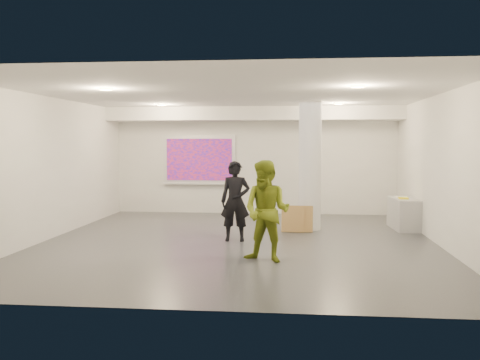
# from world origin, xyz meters

# --- Properties ---
(floor) EXTENTS (8.00, 9.00, 0.01)m
(floor) POSITION_xyz_m (0.00, 0.00, 0.00)
(floor) COLOR #383B40
(floor) RESTS_ON ground
(ceiling) EXTENTS (8.00, 9.00, 0.01)m
(ceiling) POSITION_xyz_m (0.00, 0.00, 3.00)
(ceiling) COLOR white
(ceiling) RESTS_ON floor
(wall_back) EXTENTS (8.00, 0.01, 3.00)m
(wall_back) POSITION_xyz_m (0.00, 4.50, 1.50)
(wall_back) COLOR silver
(wall_back) RESTS_ON floor
(wall_front) EXTENTS (8.00, 0.01, 3.00)m
(wall_front) POSITION_xyz_m (0.00, -4.50, 1.50)
(wall_front) COLOR silver
(wall_front) RESTS_ON floor
(wall_left) EXTENTS (0.01, 9.00, 3.00)m
(wall_left) POSITION_xyz_m (-4.00, 0.00, 1.50)
(wall_left) COLOR silver
(wall_left) RESTS_ON floor
(wall_right) EXTENTS (0.01, 9.00, 3.00)m
(wall_right) POSITION_xyz_m (4.00, 0.00, 1.50)
(wall_right) COLOR silver
(wall_right) RESTS_ON floor
(soffit_band) EXTENTS (8.00, 1.10, 0.36)m
(soffit_band) POSITION_xyz_m (0.00, 3.95, 2.82)
(soffit_band) COLOR white
(soffit_band) RESTS_ON ceiling
(downlight_nw) EXTENTS (0.22, 0.22, 0.02)m
(downlight_nw) POSITION_xyz_m (-2.20, 2.50, 2.98)
(downlight_nw) COLOR #E6C479
(downlight_nw) RESTS_ON ceiling
(downlight_ne) EXTENTS (0.22, 0.22, 0.02)m
(downlight_ne) POSITION_xyz_m (2.20, 2.50, 2.98)
(downlight_ne) COLOR #E6C479
(downlight_ne) RESTS_ON ceiling
(downlight_sw) EXTENTS (0.22, 0.22, 0.02)m
(downlight_sw) POSITION_xyz_m (-2.20, -1.50, 2.98)
(downlight_sw) COLOR #E6C479
(downlight_sw) RESTS_ON ceiling
(downlight_se) EXTENTS (0.22, 0.22, 0.02)m
(downlight_se) POSITION_xyz_m (2.20, -1.50, 2.98)
(downlight_se) COLOR #E6C479
(downlight_se) RESTS_ON ceiling
(column) EXTENTS (0.52, 0.52, 3.00)m
(column) POSITION_xyz_m (1.50, 1.80, 1.50)
(column) COLOR white
(column) RESTS_ON floor
(projection_screen) EXTENTS (2.10, 0.13, 1.42)m
(projection_screen) POSITION_xyz_m (-1.60, 4.45, 1.53)
(projection_screen) COLOR silver
(projection_screen) RESTS_ON wall_back
(credenza) EXTENTS (0.60, 1.28, 0.73)m
(credenza) POSITION_xyz_m (3.72, 2.06, 0.36)
(credenza) COLOR #9EA0A4
(credenza) RESTS_ON floor
(papers_stack) EXTENTS (0.31, 0.36, 0.02)m
(papers_stack) POSITION_xyz_m (3.71, 2.27, 0.74)
(papers_stack) COLOR silver
(papers_stack) RESTS_ON credenza
(postit_pad) EXTENTS (0.24, 0.31, 0.03)m
(postit_pad) POSITION_xyz_m (3.67, 1.94, 0.74)
(postit_pad) COLOR yellow
(postit_pad) RESTS_ON credenza
(cardboard_back) EXTENTS (0.56, 0.19, 0.60)m
(cardboard_back) POSITION_xyz_m (1.29, 1.39, 0.30)
(cardboard_back) COLOR #9F7942
(cardboard_back) RESTS_ON floor
(cardboard_front) EXTENTS (0.52, 0.17, 0.56)m
(cardboard_front) POSITION_xyz_m (1.11, 1.34, 0.28)
(cardboard_front) COLOR #9F7942
(cardboard_front) RESTS_ON floor
(woman) EXTENTS (0.61, 0.41, 1.66)m
(woman) POSITION_xyz_m (-0.07, 0.14, 0.83)
(woman) COLOR black
(woman) RESTS_ON floor
(man) EXTENTS (1.02, 0.91, 1.74)m
(man) POSITION_xyz_m (0.68, -1.74, 0.87)
(man) COLOR olive
(man) RESTS_ON floor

